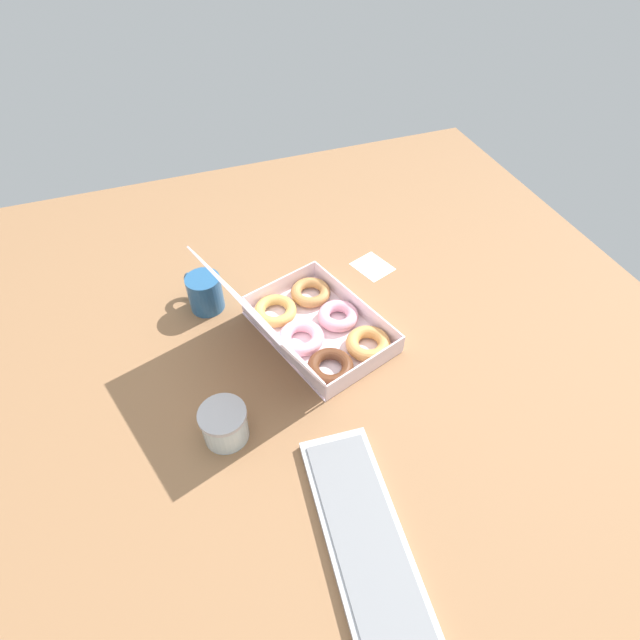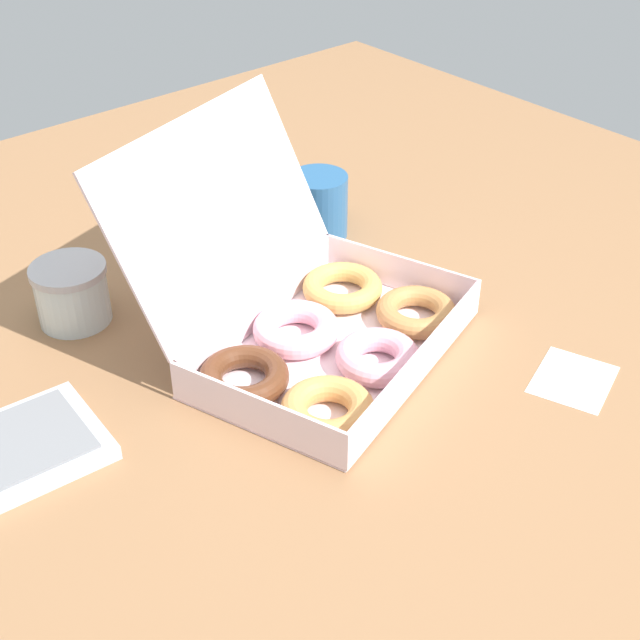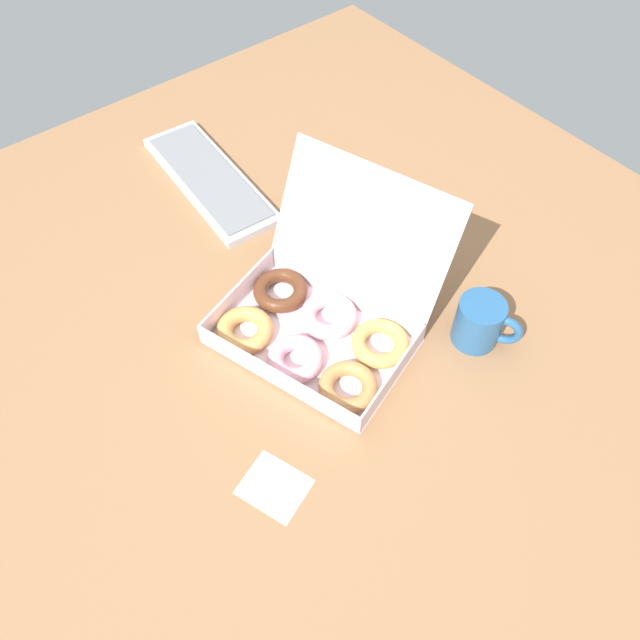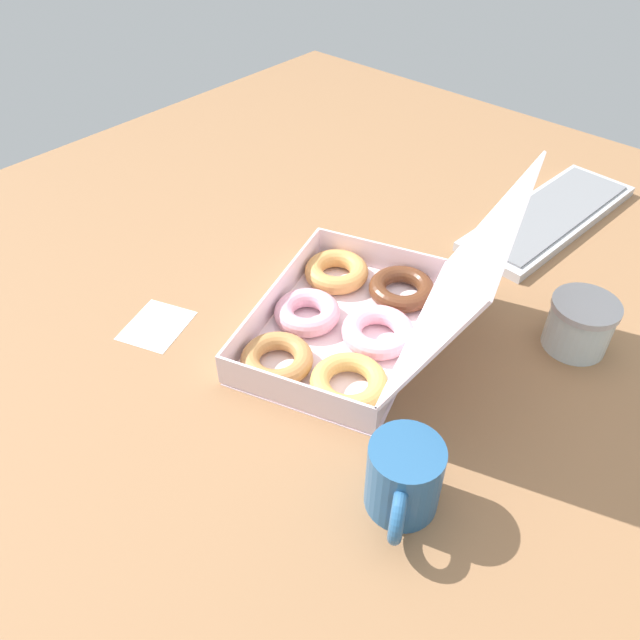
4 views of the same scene
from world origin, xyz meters
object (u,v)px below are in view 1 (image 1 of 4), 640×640
donut_box (314,327)px  keyboard (365,538)px  coffee_mug (204,292)px  glass_jar (224,424)px

donut_box → keyboard: 50.49cm
keyboard → coffee_mug: (69.45, 15.24, 3.99)cm
donut_box → keyboard: (-49.83, 7.84, -2.31)cm
keyboard → donut_box: bearing=-8.9°
donut_box → keyboard: size_ratio=1.01×
keyboard → coffee_mug: bearing=12.4°
donut_box → glass_jar: 33.32cm
keyboard → coffee_mug: coffee_mug is taller
keyboard → glass_jar: size_ratio=4.40×
coffee_mug → keyboard: bearing=-167.6°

